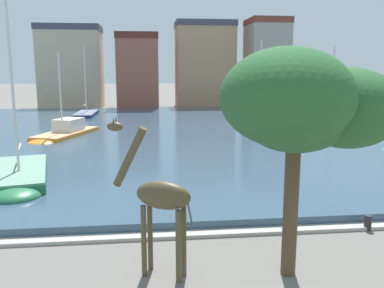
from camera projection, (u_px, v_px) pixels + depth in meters
The scene contains 15 objects.
harbor_water at pixel (188, 132), 33.23m from camera, with size 77.45×40.55×0.38m, color #334C60.
quay_edge_coping at pixel (252, 231), 13.19m from camera, with size 77.45×0.50×0.12m, color #ADA89E.
giraffe_statue at pixel (159, 198), 10.16m from camera, with size 2.20×1.38×4.07m.
sailboat_black at pixel (328, 124), 36.65m from camera, with size 4.17×9.75×7.23m.
sailboat_orange at pixel (63, 134), 30.14m from camera, with size 4.47×7.46×6.41m.
sailboat_green at pixel (19, 180), 17.85m from camera, with size 3.56×7.12×9.65m.
sailboat_navy at pixel (87, 115), 44.16m from camera, with size 2.09×6.79×7.68m.
sailboat_red at pixel (258, 117), 41.92m from camera, with size 3.50×9.02×8.10m.
sailboat_grey at pixel (311, 110), 47.73m from camera, with size 3.27×6.38×7.43m.
shade_tree at pixel (299, 103), 9.64m from camera, with size 4.49×4.00×5.74m.
mooring_bollard at pixel (368, 223), 13.44m from camera, with size 0.24×0.24×0.50m, color #232326.
townhouse_wide_warehouse at pixel (71, 67), 55.76m from camera, with size 8.38×5.71×11.08m.
townhouse_end_terrace at pixel (138, 72), 53.78m from camera, with size 5.39×6.50×9.83m.
townhouse_narrow_midrow at pixel (205, 65), 56.39m from camera, with size 8.05×5.53×11.67m.
townhouse_tall_gabled at pixel (266, 64), 55.42m from camera, with size 5.24×6.03×11.92m.
Camera 1 is at (-3.34, -6.07, 5.23)m, focal length 38.11 mm.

